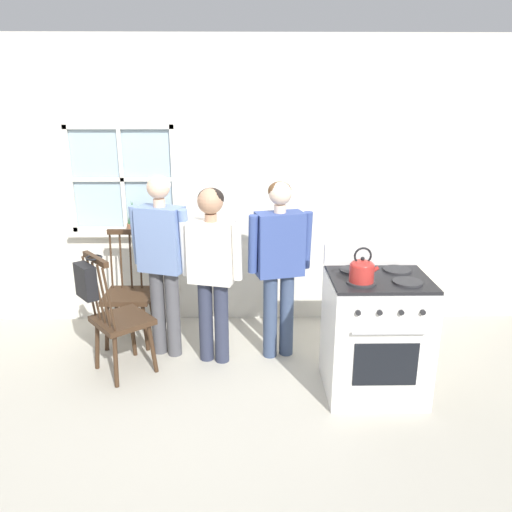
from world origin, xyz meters
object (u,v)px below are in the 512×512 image
at_px(kettle, 362,270).
at_px(potted_plant, 133,221).
at_px(person_teen_center, 212,260).
at_px(handbag, 86,280).
at_px(chair_near_wall, 129,294).
at_px(chair_by_window, 120,320).
at_px(stove, 375,333).
at_px(person_elderly_left, 162,252).
at_px(person_adult_right, 279,256).

bearing_deg(kettle, potted_plant, 143.35).
xyz_separation_m(person_teen_center, handbag, (-0.92, -0.33, -0.04)).
bearing_deg(chair_near_wall, chair_by_window, -83.77).
bearing_deg(stove, chair_by_window, 171.61).
bearing_deg(person_elderly_left, chair_by_window, -117.06).
xyz_separation_m(person_elderly_left, potted_plant, (-0.38, 0.67, 0.10)).
distance_m(person_elderly_left, person_teen_center, 0.44).
bearing_deg(person_teen_center, stove, -5.85).
xyz_separation_m(kettle, potted_plant, (-1.88, 1.40, 0.01)).
height_order(person_elderly_left, potted_plant, person_elderly_left).
distance_m(person_adult_right, handbag, 1.53).
xyz_separation_m(chair_near_wall, person_adult_right, (1.34, -0.30, 0.45)).
distance_m(person_teen_center, person_adult_right, 0.56).
height_order(person_elderly_left, stove, person_elderly_left).
distance_m(chair_by_window, handbag, 0.46).
height_order(chair_by_window, person_elderly_left, person_elderly_left).
distance_m(person_adult_right, kettle, 0.87).
bearing_deg(potted_plant, person_adult_right, -27.86).
height_order(chair_near_wall, kettle, kettle).
bearing_deg(person_adult_right, kettle, -66.45).
bearing_deg(chair_by_window, person_elderly_left, -85.81).
bearing_deg(person_adult_right, stove, -52.83).
xyz_separation_m(chair_by_window, chair_near_wall, (-0.05, 0.56, 0.00)).
relative_size(stove, handbag, 3.53).
bearing_deg(handbag, person_teen_center, 19.60).
bearing_deg(potted_plant, handbag, -95.97).
xyz_separation_m(chair_by_window, kettle, (1.82, -0.42, 0.57)).
bearing_deg(chair_by_window, chair_near_wall, -34.38).
height_order(person_elderly_left, kettle, person_elderly_left).
height_order(person_teen_center, potted_plant, person_teen_center).
relative_size(person_elderly_left, kettle, 6.34).
bearing_deg(handbag, potted_plant, 84.03).
bearing_deg(chair_near_wall, stove, -21.72).
relative_size(person_adult_right, handbag, 4.96).
height_order(chair_by_window, stove, stove).
xyz_separation_m(stove, potted_plant, (-2.04, 1.27, 0.56)).
distance_m(person_teen_center, handbag, 0.98).
relative_size(chair_by_window, potted_plant, 3.15).
bearing_deg(chair_near_wall, person_teen_center, -24.74).
bearing_deg(person_adult_right, chair_by_window, 177.29).
bearing_deg(chair_by_window, person_teen_center, -116.03).
distance_m(person_teen_center, potted_plant, 1.14).
relative_size(person_teen_center, kettle, 6.03).
height_order(stove, kettle, kettle).
relative_size(stove, potted_plant, 3.32).
bearing_deg(handbag, person_elderly_left, 42.34).
distance_m(kettle, handbag, 2.02).
relative_size(person_adult_right, stove, 1.41).
xyz_separation_m(person_teen_center, potted_plant, (-0.80, 0.80, 0.14)).
relative_size(person_elderly_left, potted_plant, 4.80).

